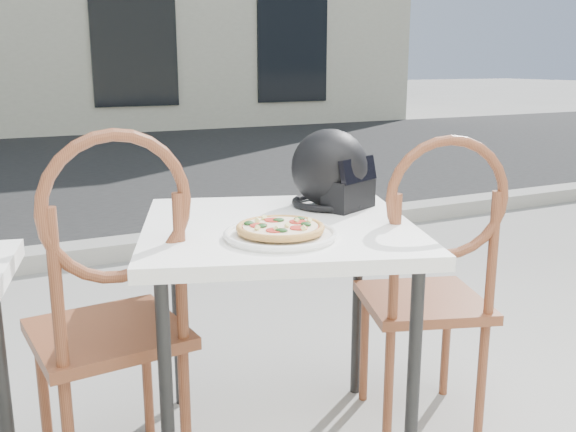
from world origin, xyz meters
name	(u,v)px	position (x,y,z in m)	size (l,w,h in m)	color
street_asphalt	(83,169)	(0.00, 7.00, 0.00)	(30.00, 8.00, 0.00)	black
curb	(176,241)	(0.00, 3.00, 0.06)	(30.00, 0.25, 0.12)	gray
cafe_table_main	(278,245)	(-0.40, 0.48, 0.74)	(1.08, 1.08, 0.81)	white
plate	(280,235)	(-0.47, 0.31, 0.82)	(0.40, 0.40, 0.02)	white
pizza	(280,227)	(-0.47, 0.31, 0.84)	(0.26, 0.26, 0.03)	tan
helmet	(332,172)	(-0.12, 0.62, 0.93)	(0.35, 0.36, 0.27)	black
cafe_chair_main	(432,272)	(0.12, 0.34, 0.61)	(0.53, 0.53, 1.09)	brown
cafe_chair_side	(113,298)	(-0.93, 0.50, 0.63)	(0.47, 0.47, 1.14)	brown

